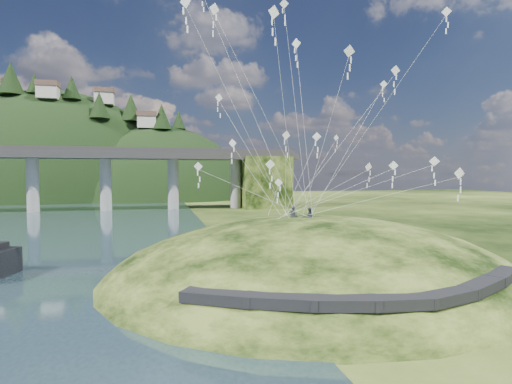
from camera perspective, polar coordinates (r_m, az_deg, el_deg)
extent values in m
plane|color=black|center=(30.76, -4.69, -13.73)|extent=(320.00, 320.00, 0.00)
ellipsoid|color=black|center=(35.13, 8.18, -14.21)|extent=(36.00, 32.00, 13.00)
cube|color=black|center=(22.38, -5.25, -14.60)|extent=(4.32, 3.62, 0.71)
cube|color=black|center=(21.48, 3.67, -15.16)|extent=(4.10, 2.97, 0.61)
cube|color=black|center=(21.67, 12.36, -15.08)|extent=(3.85, 2.37, 0.62)
cube|color=black|center=(22.75, 19.90, -14.42)|extent=(3.62, 1.83, 0.66)
cube|color=black|center=(24.64, 25.60, -13.18)|extent=(3.82, 2.27, 0.68)
cube|color=black|center=(27.23, 29.28, -11.55)|extent=(4.11, 2.97, 0.71)
cube|color=black|center=(30.35, 31.45, -10.11)|extent=(4.26, 3.43, 0.66)
cylinder|color=gray|center=(102.86, -29.28, 1.07)|extent=(2.60, 2.60, 13.00)
cylinder|color=gray|center=(99.87, -20.67, 1.19)|extent=(2.60, 2.60, 13.00)
cylinder|color=gray|center=(99.24, -11.75, 1.30)|extent=(2.60, 2.60, 13.00)
cylinder|color=gray|center=(101.01, -2.93, 1.37)|extent=(2.60, 2.60, 13.00)
cube|color=black|center=(102.70, 1.19, 1.39)|extent=(12.00, 11.00, 13.00)
ellipsoid|color=black|center=(159.79, -26.62, -2.94)|extent=(96.00, 68.00, 88.00)
ellipsoid|color=black|center=(148.32, -13.94, -4.71)|extent=(76.00, 56.00, 72.00)
cone|color=black|center=(153.79, -31.63, 13.68)|extent=(8.01, 8.01, 10.54)
cone|color=black|center=(151.07, -29.08, 13.43)|extent=(4.97, 4.97, 6.54)
cone|color=black|center=(146.41, -24.83, 13.39)|extent=(5.83, 5.83, 7.67)
cone|color=black|center=(139.13, -21.48, 11.48)|extent=(6.47, 6.47, 8.51)
cone|color=black|center=(145.16, -17.43, 11.42)|extent=(7.13, 7.13, 9.38)
cone|color=black|center=(139.52, -13.32, 10.44)|extent=(6.56, 6.56, 8.63)
cone|color=black|center=(145.23, -10.98, 10.07)|extent=(4.88, 4.88, 6.42)
cube|color=beige|center=(145.36, -27.58, 12.46)|extent=(6.00, 5.00, 4.00)
cube|color=brown|center=(145.86, -27.60, 13.50)|extent=(6.40, 5.40, 1.60)
cube|color=beige|center=(148.39, -20.86, 12.33)|extent=(6.00, 5.00, 4.00)
cube|color=brown|center=(148.88, -20.88, 13.35)|extent=(6.40, 5.40, 1.60)
cube|color=beige|center=(140.25, -15.34, 9.56)|extent=(6.00, 5.00, 4.00)
cube|color=brown|center=(140.61, -15.36, 10.65)|extent=(6.40, 5.40, 1.60)
cube|color=#361C16|center=(34.80, -9.51, -11.08)|extent=(13.29, 6.82, 0.34)
cylinder|color=#361C16|center=(32.88, -18.82, -12.43)|extent=(0.29, 0.29, 0.96)
cylinder|color=#361C16|center=(33.76, -14.02, -11.97)|extent=(0.29, 0.29, 0.96)
cylinder|color=#361C16|center=(34.86, -9.51, -11.47)|extent=(0.29, 0.29, 0.96)
cylinder|color=#361C16|center=(36.16, -5.32, -10.93)|extent=(0.29, 0.29, 0.96)
cylinder|color=#361C16|center=(37.63, -1.44, -10.38)|extent=(0.29, 0.29, 0.96)
imported|color=#23272F|center=(34.10, 5.32, -1.95)|extent=(0.81, 0.64, 1.95)
imported|color=#23272F|center=(34.10, 7.62, -2.23)|extent=(0.93, 0.83, 1.58)
cube|color=white|center=(28.29, 2.56, 24.28)|extent=(0.82, 0.34, 0.86)
cube|color=white|center=(28.07, 2.56, 23.12)|extent=(0.11, 0.07, 0.50)
cube|color=white|center=(27.86, 2.55, 21.95)|extent=(0.11, 0.07, 0.50)
cube|color=white|center=(27.66, 2.55, 20.76)|extent=(0.11, 0.07, 0.50)
cube|color=white|center=(39.42, -8.26, 3.63)|extent=(0.82, 0.41, 0.88)
cube|color=white|center=(39.41, -8.25, 2.72)|extent=(0.12, 0.05, 0.51)
cube|color=white|center=(39.42, -8.25, 1.81)|extent=(0.12, 0.05, 0.51)
cube|color=white|center=(39.43, -8.24, 0.91)|extent=(0.12, 0.05, 0.51)
cube|color=white|center=(37.07, 19.05, 3.59)|extent=(0.71, 0.50, 0.82)
cube|color=white|center=(37.07, 19.04, 2.69)|extent=(0.11, 0.06, 0.48)
cube|color=white|center=(37.07, 19.02, 1.79)|extent=(0.11, 0.06, 0.48)
cube|color=white|center=(37.08, 19.01, 0.89)|extent=(0.11, 0.06, 0.48)
cube|color=white|center=(36.22, 8.67, 7.81)|extent=(0.71, 0.43, 0.79)
cube|color=white|center=(36.17, 8.67, 6.93)|extent=(0.10, 0.05, 0.46)
cube|color=white|center=(36.14, 8.66, 6.04)|extent=(0.10, 0.05, 0.46)
cube|color=white|center=(36.11, 8.65, 5.14)|extent=(0.10, 0.05, 0.46)
cube|color=white|center=(31.54, 27.05, 2.38)|extent=(0.82, 0.16, 0.81)
cube|color=white|center=(31.54, 27.03, 1.34)|extent=(0.11, 0.03, 0.47)
cube|color=white|center=(31.56, 27.01, 0.29)|extent=(0.11, 0.03, 0.47)
cube|color=white|center=(31.58, 26.99, -0.76)|extent=(0.11, 0.03, 0.47)
cube|color=white|center=(37.90, 4.04, 25.25)|extent=(0.73, 0.34, 0.76)
cube|color=white|center=(37.70, 4.04, 24.48)|extent=(0.10, 0.03, 0.45)
cube|color=white|center=(37.49, 4.03, 23.70)|extent=(0.10, 0.03, 0.45)
cube|color=white|center=(37.30, 4.03, 22.92)|extent=(0.10, 0.03, 0.45)
cube|color=white|center=(32.39, 24.13, 4.02)|extent=(0.65, 0.42, 0.74)
cube|color=white|center=(32.38, 24.11, 3.09)|extent=(0.10, 0.05, 0.43)
cube|color=white|center=(32.38, 24.09, 2.16)|extent=(0.10, 0.05, 0.43)
cube|color=white|center=(32.38, 24.07, 1.23)|extent=(0.10, 0.05, 0.43)
cube|color=white|center=(34.35, 4.34, 8.07)|extent=(0.77, 0.25, 0.78)
cube|color=white|center=(34.30, 4.33, 7.13)|extent=(0.10, 0.07, 0.46)
cube|color=white|center=(34.26, 4.33, 6.20)|extent=(0.10, 0.07, 0.46)
cube|color=white|center=(34.23, 4.33, 5.26)|extent=(0.10, 0.07, 0.46)
cube|color=white|center=(43.19, -7.69, 25.19)|extent=(0.10, 0.07, 0.48)
cube|color=white|center=(42.97, -7.68, 24.47)|extent=(0.10, 0.07, 0.48)
cube|color=white|center=(32.09, 15.77, 3.47)|extent=(0.65, 0.22, 0.65)
cube|color=white|center=(32.08, 15.76, 2.62)|extent=(0.08, 0.06, 0.39)
cube|color=white|center=(32.09, 15.75, 1.77)|extent=(0.08, 0.06, 0.39)
cube|color=white|center=(32.09, 15.74, 0.92)|extent=(0.08, 0.06, 0.39)
cube|color=white|center=(37.38, 19.30, 16.08)|extent=(0.84, 0.22, 0.83)
cube|color=white|center=(37.24, 19.29, 15.20)|extent=(0.11, 0.04, 0.48)
cube|color=white|center=(37.12, 19.27, 14.31)|extent=(0.11, 0.04, 0.48)
cube|color=white|center=(37.00, 19.26, 13.41)|extent=(0.11, 0.04, 0.48)
cube|color=white|center=(38.43, -3.37, 6.99)|extent=(0.65, 0.57, 0.81)
cube|color=white|center=(38.39, -3.36, 6.12)|extent=(0.10, 0.07, 0.47)
cube|color=white|center=(38.35, -3.36, 5.26)|extent=(0.10, 0.07, 0.47)
cube|color=white|center=(38.33, -3.36, 4.39)|extent=(0.10, 0.07, 0.47)
cube|color=white|center=(45.51, 11.39, 7.60)|extent=(0.66, 0.16, 0.67)
cube|color=white|center=(45.47, 11.39, 7.01)|extent=(0.09, 0.05, 0.39)
cube|color=white|center=(45.43, 11.38, 6.41)|extent=(0.09, 0.05, 0.39)
cube|color=white|center=(45.40, 11.38, 5.82)|extent=(0.09, 0.05, 0.39)
cube|color=white|center=(33.59, -5.32, 13.26)|extent=(0.64, 0.26, 0.67)
cube|color=white|center=(33.50, -5.32, 12.47)|extent=(0.08, 0.06, 0.39)
cube|color=white|center=(33.43, -5.32, 11.67)|extent=(0.08, 0.06, 0.39)
cube|color=white|center=(33.35, -5.31, 10.87)|extent=(0.08, 0.06, 0.39)
cube|color=white|center=(32.09, -5.99, 24.55)|extent=(0.77, 0.38, 0.81)
cube|color=white|center=(31.87, -5.98, 23.56)|extent=(0.10, 0.09, 0.48)
cube|color=white|center=(31.66, -5.98, 22.57)|extent=(0.10, 0.09, 0.48)
cube|color=white|center=(31.47, -5.97, 21.56)|extent=(0.10, 0.09, 0.48)
cube|color=white|center=(32.42, 13.18, 19.00)|extent=(0.89, 0.31, 0.86)
cube|color=white|center=(32.25, 13.16, 17.93)|extent=(0.12, 0.05, 0.51)
cube|color=white|center=(32.09, 13.15, 16.85)|extent=(0.12, 0.05, 0.51)
cube|color=white|center=(31.94, 13.14, 15.76)|extent=(0.12, 0.05, 0.51)
cube|color=white|center=(34.71, 25.56, 22.22)|extent=(0.52, 0.49, 0.66)
cube|color=white|center=(34.55, 25.55, 21.46)|extent=(0.09, 0.05, 0.40)
cube|color=white|center=(34.40, 25.53, 20.70)|extent=(0.09, 0.05, 0.40)
cube|color=white|center=(34.25, 25.51, 19.93)|extent=(0.09, 0.05, 0.40)
cube|color=white|center=(31.42, -10.05, 25.22)|extent=(0.73, 0.59, 0.86)
cube|color=white|center=(31.18, -10.04, 24.15)|extent=(0.12, 0.06, 0.52)
cube|color=white|center=(30.95, -10.03, 23.06)|extent=(0.12, 0.06, 0.52)
cube|color=white|center=(30.74, -10.02, 21.96)|extent=(0.12, 0.06, 0.52)
cube|color=white|center=(40.19, 17.78, 14.47)|extent=(0.65, 0.25, 0.67)
cube|color=white|center=(40.09, 17.77, 13.80)|extent=(0.09, 0.03, 0.39)
cube|color=white|center=(40.00, 17.76, 13.12)|extent=(0.09, 0.03, 0.39)
cube|color=white|center=(39.92, 17.75, 12.44)|extent=(0.09, 0.03, 0.39)
cube|color=white|center=(30.30, 2.03, 3.95)|extent=(0.76, 0.15, 0.75)
cube|color=white|center=(30.29, 2.03, 2.94)|extent=(0.10, 0.04, 0.44)
cube|color=white|center=(30.30, 2.03, 1.93)|extent=(0.10, 0.04, 0.44)
cube|color=white|center=(30.31, 2.03, 0.92)|extent=(0.10, 0.04, 0.44)
cube|color=white|center=(37.86, 5.78, 20.36)|extent=(0.64, 0.64, 0.86)
cube|color=white|center=(37.68, 5.78, 19.47)|extent=(0.11, 0.08, 0.50)
cube|color=white|center=(37.50, 5.77, 18.58)|extent=(0.11, 0.08, 0.50)
cube|color=white|center=(37.34, 5.77, 17.68)|extent=(0.11, 0.08, 0.50)
cube|color=white|center=(35.73, 3.23, 1.35)|extent=(0.60, 0.54, 0.74)
cube|color=white|center=(35.75, 3.23, 0.48)|extent=(0.10, 0.06, 0.44)
cube|color=white|center=(35.77, 3.22, -0.39)|extent=(0.10, 0.06, 0.44)
cube|color=white|center=(35.80, 3.22, -1.25)|extent=(0.10, 0.06, 0.44)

